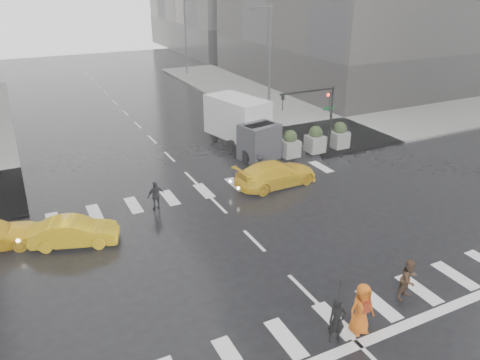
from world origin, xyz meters
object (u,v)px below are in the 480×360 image
pedestrian_orange (362,309)px  box_truck (243,124)px  taxi_mid (74,232)px  traffic_signal_pole (319,108)px  pedestrian_brown (409,279)px

pedestrian_orange → box_truck: box_truck is taller
taxi_mid → traffic_signal_pole: bearing=-55.9°
taxi_mid → box_truck: (12.36, 7.84, 1.20)m
traffic_signal_pole → taxi_mid: bearing=-164.0°
traffic_signal_pole → pedestrian_brown: 15.51m
taxi_mid → box_truck: bearing=-39.5°
pedestrian_brown → pedestrian_orange: pedestrian_orange is taller
traffic_signal_pole → taxi_mid: traffic_signal_pole is taller
pedestrian_brown → taxi_mid: pedestrian_brown is taller
pedestrian_brown → box_truck: size_ratio=0.26×
box_truck → pedestrian_brown: bearing=-108.9°
traffic_signal_pole → taxi_mid: 17.18m
pedestrian_brown → box_truck: (1.87, 17.32, 1.00)m
pedestrian_brown → box_truck: bearing=74.4°
traffic_signal_pole → pedestrian_orange: bearing=-120.1°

